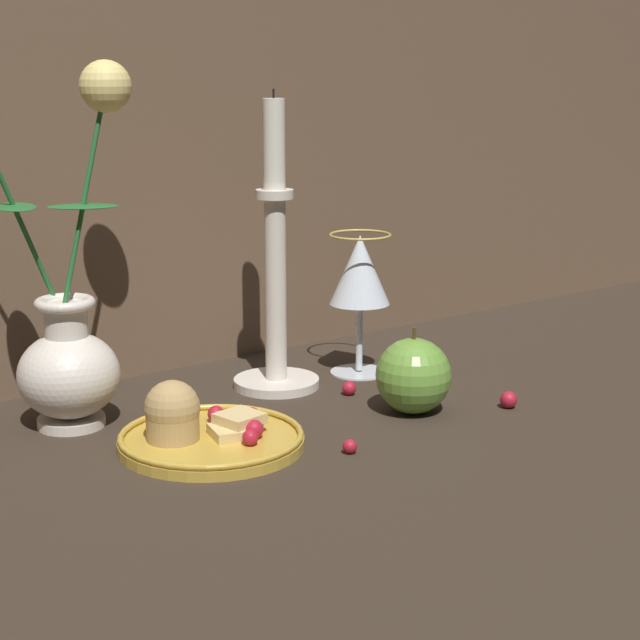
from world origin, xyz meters
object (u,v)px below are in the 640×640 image
plate_with_pastries (202,431)px  apple_beside_vase (413,376)px  vase (56,304)px  wine_glass (360,275)px  candlestick (275,287)px

plate_with_pastries → apple_beside_vase: bearing=-9.8°
vase → plate_with_pastries: bearing=-59.4°
vase → wine_glass: bearing=-4.6°
vase → plate_with_pastries: vase is taller
apple_beside_vase → wine_glass: bearing=72.6°
plate_with_pastries → apple_beside_vase: apple_beside_vase is taller
candlestick → apple_beside_vase: bearing=-68.6°
plate_with_pastries → candlestick: size_ratio=0.54×
vase → candlestick: (0.25, -0.02, -0.01)m
vase → apple_beside_vase: vase is taller
wine_glass → candlestick: bearing=173.3°
wine_glass → apple_beside_vase: wine_glass is taller
wine_glass → candlestick: 0.11m
candlestick → apple_beside_vase: candlestick is taller
plate_with_pastries → wine_glass: (0.28, 0.11, 0.10)m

